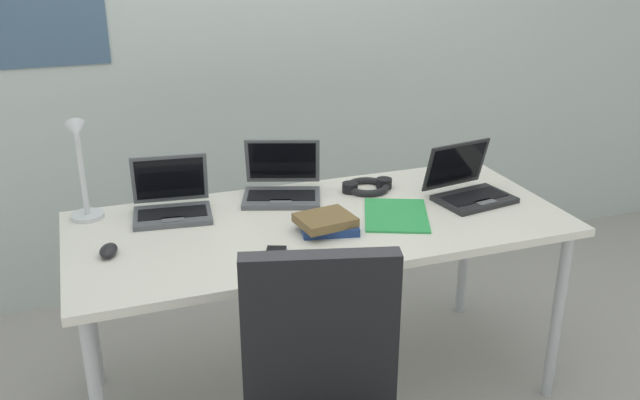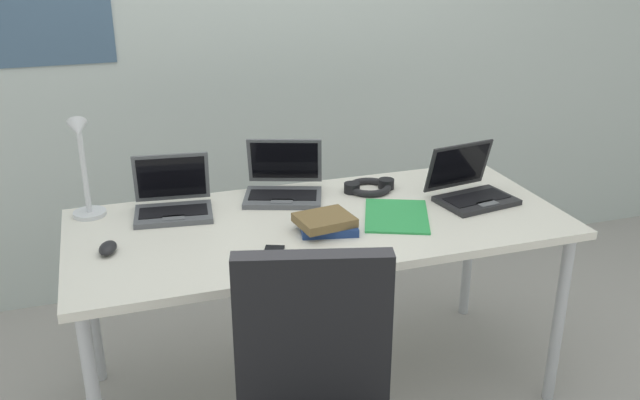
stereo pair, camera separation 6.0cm
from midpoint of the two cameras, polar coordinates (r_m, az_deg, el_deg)
name	(u,v)px [view 1 (the left image)]	position (r m, az deg, el deg)	size (l,w,h in m)	color
ground_plane	(320,387)	(2.92, -0.61, -15.12)	(12.00, 12.00, 0.00)	gray
wall_back	(242,25)	(3.42, -6.92, 14.08)	(6.00, 0.13, 2.60)	#B2BCB7
desk	(320,234)	(2.56, -0.67, -2.84)	(1.80, 0.80, 0.74)	silver
desk_lamp	(81,170)	(2.61, -19.61, 2.32)	(0.12, 0.18, 0.40)	silver
laptop_near_lamp	(172,204)	(2.64, -12.70, -0.30)	(0.31, 0.26, 0.21)	#515459
laptop_by_keyboard	(469,188)	(2.78, 11.50, 0.97)	(0.32, 0.29, 0.21)	#232326
laptop_front_left	(282,186)	(2.75, -3.77, 1.14)	(0.37, 0.35, 0.22)	#515459
computer_mouse	(109,250)	(2.39, -17.65, -3.97)	(0.06, 0.10, 0.03)	black
cell_phone	(275,256)	(2.27, -4.47, -4.59)	(0.06, 0.14, 0.01)	black
headphones	(367,186)	(2.82, 3.28, 1.12)	(0.21, 0.18, 0.04)	black
book_stack	(327,223)	(2.44, -0.12, -1.92)	(0.23, 0.18, 0.06)	navy
paper_folder_near_lamp	(396,215)	(2.59, 5.60, -1.24)	(0.23, 0.31, 0.01)	green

